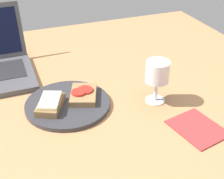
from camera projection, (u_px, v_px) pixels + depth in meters
wooden_table at (106, 107)px, 97.09cm from camera, size 140.00×140.00×3.00cm
plate at (68, 104)px, 94.90cm from camera, size 25.77×25.77×1.34cm
sandwich_with_tomato at (83, 94)px, 96.30cm from camera, size 11.24×13.27×2.53cm
sandwich_with_cheese at (50, 104)px, 91.47cm from camera, size 10.69×12.59×2.97cm
wine_glass at (157, 73)px, 92.45cm from camera, size 7.16×7.16×13.62cm
napkin at (197, 128)px, 85.86cm from camera, size 14.37×16.33×0.40cm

